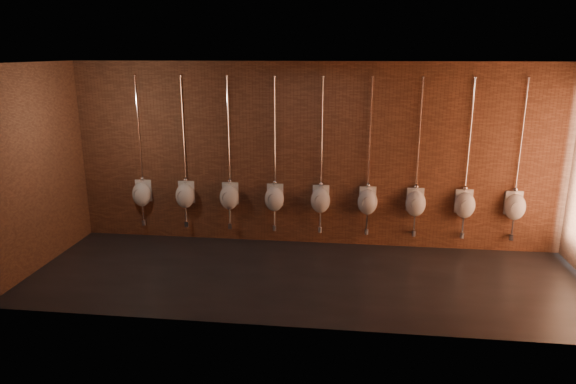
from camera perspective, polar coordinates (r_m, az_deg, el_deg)
name	(u,v)px	position (r m, az deg, el deg)	size (l,w,h in m)	color
ground	(305,277)	(8.01, 1.94, -9.41)	(8.50, 8.50, 0.00)	black
room_shell	(307,148)	(7.39, 2.08, 4.89)	(8.54, 3.04, 3.22)	black
urinal_0	(142,193)	(9.73, -15.94, -0.12)	(0.37, 0.33, 2.71)	white
urinal_1	(185,195)	(9.44, -11.37, -0.29)	(0.37, 0.33, 2.71)	white
urinal_2	(229,196)	(9.22, -6.54, -0.45)	(0.37, 0.33, 2.71)	white
urinal_3	(274,198)	(9.07, -1.52, -0.63)	(0.37, 0.33, 2.71)	white
urinal_4	(320,199)	(8.99, 3.63, -0.80)	(0.37, 0.33, 2.71)	white
urinal_5	(368,201)	(8.99, 8.83, -0.96)	(0.37, 0.33, 2.71)	white
urinal_6	(416,202)	(9.06, 14.00, -1.12)	(0.37, 0.33, 2.71)	white
urinal_7	(465,204)	(9.20, 19.05, -1.27)	(0.37, 0.33, 2.71)	white
urinal_8	(515,206)	(9.41, 23.91, -1.40)	(0.37, 0.33, 2.71)	white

